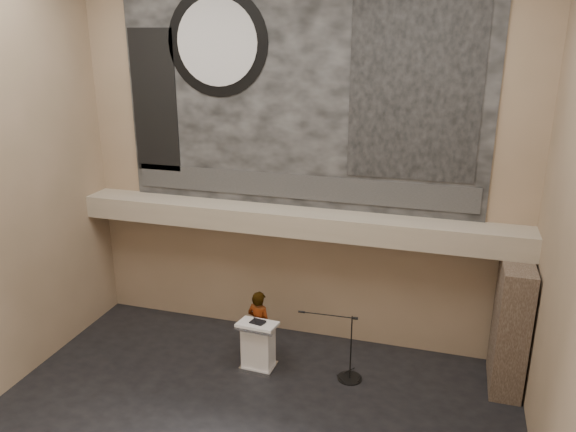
% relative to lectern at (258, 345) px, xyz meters
% --- Properties ---
extents(wall_back, '(10.00, 0.02, 8.50)m').
position_rel_lectern_xyz_m(wall_back, '(0.38, 1.75, 3.70)').
color(wall_back, '#846E54').
rests_on(wall_back, floor).
extents(wall_front, '(10.00, 0.02, 8.50)m').
position_rel_lectern_xyz_m(wall_front, '(0.38, -6.25, 3.70)').
color(wall_front, '#846E54').
rests_on(wall_front, floor).
extents(soffit, '(10.00, 0.80, 0.50)m').
position_rel_lectern_xyz_m(soffit, '(0.38, 1.35, 2.40)').
color(soffit, gray).
rests_on(soffit, wall_back).
extents(sprinkler_left, '(0.04, 0.04, 0.06)m').
position_rel_lectern_xyz_m(sprinkler_left, '(-1.22, 1.30, 2.12)').
color(sprinkler_left, '#B2893D').
rests_on(sprinkler_left, soffit).
extents(sprinkler_right, '(0.04, 0.04, 0.06)m').
position_rel_lectern_xyz_m(sprinkler_right, '(2.28, 1.30, 2.12)').
color(sprinkler_right, '#B2893D').
rests_on(sprinkler_right, soffit).
extents(banner, '(8.00, 0.05, 5.00)m').
position_rel_lectern_xyz_m(banner, '(0.38, 1.72, 5.15)').
color(banner, black).
rests_on(banner, wall_back).
extents(banner_text_strip, '(7.76, 0.02, 0.55)m').
position_rel_lectern_xyz_m(banner_text_strip, '(0.38, 1.68, 3.10)').
color(banner_text_strip, '#2C2C2C').
rests_on(banner_text_strip, banner).
extents(banner_clock_rim, '(2.30, 0.02, 2.30)m').
position_rel_lectern_xyz_m(banner_clock_rim, '(-1.42, 1.68, 6.15)').
color(banner_clock_rim, black).
rests_on(banner_clock_rim, banner).
extents(banner_clock_face, '(1.84, 0.02, 1.84)m').
position_rel_lectern_xyz_m(banner_clock_face, '(-1.42, 1.66, 6.15)').
color(banner_clock_face, silver).
rests_on(banner_clock_face, banner).
extents(banner_building_print, '(2.60, 0.02, 3.60)m').
position_rel_lectern_xyz_m(banner_building_print, '(2.78, 1.68, 5.25)').
color(banner_building_print, black).
rests_on(banner_building_print, banner).
extents(banner_brick_print, '(1.10, 0.02, 3.20)m').
position_rel_lectern_xyz_m(banner_brick_print, '(-3.02, 1.68, 4.85)').
color(banner_brick_print, black).
rests_on(banner_brick_print, banner).
extents(stone_pier, '(0.60, 1.40, 2.70)m').
position_rel_lectern_xyz_m(stone_pier, '(5.03, 0.90, 0.80)').
color(stone_pier, '#3E3026').
rests_on(stone_pier, floor).
extents(lectern, '(0.84, 0.62, 1.14)m').
position_rel_lectern_xyz_m(lectern, '(0.00, 0.00, 0.00)').
color(lectern, silver).
rests_on(lectern, floor).
extents(binder, '(0.33, 0.29, 0.04)m').
position_rel_lectern_xyz_m(binder, '(0.00, -0.01, 0.56)').
color(binder, black).
rests_on(binder, lectern).
extents(papers, '(0.26, 0.30, 0.00)m').
position_rel_lectern_xyz_m(papers, '(-0.13, -0.06, 0.55)').
color(papers, silver).
rests_on(papers, lectern).
extents(speaker_person, '(0.67, 0.53, 1.62)m').
position_rel_lectern_xyz_m(speaker_person, '(-0.11, 0.40, 0.26)').
color(speaker_person, beige).
rests_on(speaker_person, floor).
extents(mic_stand, '(1.36, 0.52, 1.47)m').
position_rel_lectern_xyz_m(mic_stand, '(1.93, 0.17, -0.34)').
color(mic_stand, black).
rests_on(mic_stand, floor).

